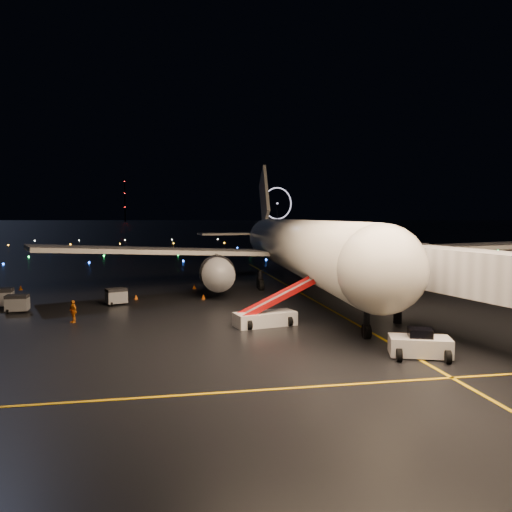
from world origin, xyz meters
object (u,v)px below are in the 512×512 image
Objects in this scene: baggage_cart_2 at (1,298)px; baggage_cart_1 at (17,304)px; pushback_tug at (420,343)px; belt_loader at (265,304)px; crew_c at (73,311)px; airliner at (293,217)px; baggage_cart_0 at (116,297)px.

baggage_cart_1 is at bearing -56.10° from baggage_cart_2.
baggage_cart_2 is (-31.11, 22.78, 0.03)m from pushback_tug.
belt_loader reaches higher than crew_c.
baggage_cart_0 is (-20.34, -8.99, -7.82)m from airliner.
airliner reaches higher than baggage_cart_1.
pushback_tug reaches higher than baggage_cart_0.
pushback_tug is at bearing -69.83° from baggage_cart_0.
belt_loader is at bearing -65.63° from baggage_cart_0.
crew_c is at bearing -50.17° from baggage_cart_2.
crew_c is (-23.08, 14.37, 0.06)m from pushback_tug.
baggage_cart_2 is (-31.10, -8.50, -7.73)m from airliner.
baggage_cart_1 is (-21.10, 9.50, -0.95)m from belt_loader.
crew_c is at bearing -43.75° from baggage_cart_1.
crew_c is 0.98× the size of baggage_cart_0.
baggage_cart_2 reaches higher than baggage_cart_1.
baggage_cart_1 is (-28.86, -11.40, -7.84)m from airliner.
belt_loader is 3.76× the size of baggage_cart_0.
pushback_tug is 27.19m from crew_c.
airliner reaches higher than baggage_cart_0.
crew_c is at bearing -140.62° from airliner.
baggage_cart_1 is at bearing 173.55° from baggage_cart_0.
baggage_cart_2 is (-8.03, 8.41, -0.03)m from crew_c.
baggage_cart_0 is at bearing 151.38° from pushback_tug.
pushback_tug is 1.96× the size of baggage_cart_1.
airliner is 31.82× the size of baggage_cart_0.
airliner is 8.45× the size of belt_loader.
baggage_cart_0 is at bearing 123.70° from belt_loader.
crew_c is at bearing 152.52° from belt_loader.
crew_c is 0.88× the size of baggage_cart_2.
airliner is at bearing 21.44° from baggage_cart_1.
belt_loader is at bearing 38.50° from crew_c.
pushback_tug is at bearing -40.04° from baggage_cart_2.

